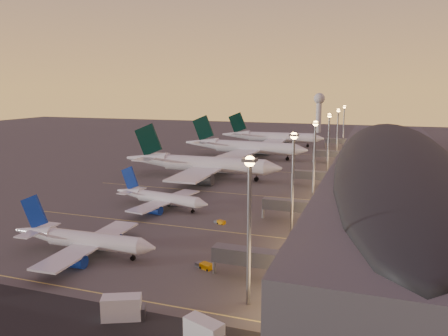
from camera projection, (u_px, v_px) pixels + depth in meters
ground at (165, 219)px, 123.99m from camera, size 700.00×700.00×0.00m
airliner_narrow_south at (83, 240)px, 97.22m from camera, size 36.00×32.10×12.88m
airliner_narrow_north at (160, 198)px, 134.80m from camera, size 34.13×30.81×12.20m
airliner_wide_near at (201, 164)px, 180.02m from camera, size 68.37×62.06×21.93m
airliner_wide_mid at (244, 147)px, 231.38m from camera, size 68.92×62.91×22.05m
airliner_wide_far at (272, 137)px, 279.50m from camera, size 65.93×60.04×21.11m
terminal_building at (392, 161)px, 169.72m from camera, size 56.35×255.00×17.46m
light_masts at (323, 138)px, 169.54m from camera, size 2.20×217.20×25.90m
radar_tower at (319, 106)px, 358.27m from camera, size 9.00×9.00×32.50m
service_lane at (12, 314)px, 71.98m from camera, size 260.00×16.00×0.01m
lane_markings at (214, 189)px, 161.14m from camera, size 90.00×180.36×0.00m
baggage_tug_a at (205, 266)px, 90.04m from camera, size 4.26×2.90×1.18m
baggage_tug_b at (249, 261)px, 92.64m from camera, size 4.40×2.76×1.23m
baggage_tug_c at (220, 222)px, 119.54m from camera, size 3.53×2.31×0.98m
catering_truck_a at (124, 308)px, 70.17m from camera, size 7.33×5.21×3.86m
catering_truck_b at (206, 334)px, 63.07m from camera, size 7.04×4.68×3.70m
baggage_tug_d at (253, 255)px, 95.65m from camera, size 2.01×3.90×1.11m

